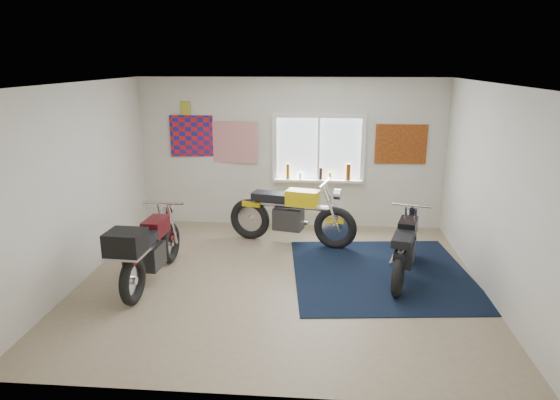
# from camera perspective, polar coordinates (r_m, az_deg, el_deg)

# --- Properties ---
(ground) EXTENTS (5.50, 5.50, 0.00)m
(ground) POSITION_cam_1_polar(r_m,az_deg,el_deg) (7.08, -0.05, -9.19)
(ground) COLOR #9E896B
(ground) RESTS_ON ground
(room_shell) EXTENTS (5.50, 5.50, 5.50)m
(room_shell) POSITION_cam_1_polar(r_m,az_deg,el_deg) (6.56, -0.06, 3.91)
(room_shell) COLOR white
(room_shell) RESTS_ON ground
(navy_rug) EXTENTS (2.74, 2.83, 0.01)m
(navy_rug) POSITION_cam_1_polar(r_m,az_deg,el_deg) (7.45, 11.46, -8.19)
(navy_rug) COLOR black
(navy_rug) RESTS_ON ground
(window_assembly) EXTENTS (1.66, 0.17, 1.26)m
(window_assembly) POSITION_cam_1_polar(r_m,az_deg,el_deg) (9.02, 4.42, 5.35)
(window_assembly) COLOR white
(window_assembly) RESTS_ON room_shell
(oil_bottles) EXTENTS (1.16, 0.09, 0.30)m
(oil_bottles) POSITION_cam_1_polar(r_m,az_deg,el_deg) (9.02, 5.00, 3.13)
(oil_bottles) COLOR #8B5514
(oil_bottles) RESTS_ON window_assembly
(flag_display) EXTENTS (1.60, 0.10, 1.17)m
(flag_display) POSITION_cam_1_polar(r_m,az_deg,el_deg) (9.25, -10.77, 10.27)
(flag_display) COLOR red
(flag_display) RESTS_ON room_shell
(triumph_poster) EXTENTS (0.90, 0.03, 0.70)m
(triumph_poster) POSITION_cam_1_polar(r_m,az_deg,el_deg) (9.11, 13.65, 6.22)
(triumph_poster) COLOR #A54C14
(triumph_poster) RESTS_ON room_shell
(yellow_triumph) EXTENTS (2.18, 0.78, 1.11)m
(yellow_triumph) POSITION_cam_1_polar(r_m,az_deg,el_deg) (8.30, 1.25, -1.78)
(yellow_triumph) COLOR black
(yellow_triumph) RESTS_ON ground
(black_chrome_bike) EXTENTS (0.72, 1.81, 0.95)m
(black_chrome_bike) POSITION_cam_1_polar(r_m,az_deg,el_deg) (7.25, 14.08, -5.51)
(black_chrome_bike) COLOR black
(black_chrome_bike) RESTS_ON navy_rug
(maroon_tourer) EXTENTS (0.60, 1.99, 1.01)m
(maroon_tourer) POSITION_cam_1_polar(r_m,az_deg,el_deg) (6.97, -14.92, -5.51)
(maroon_tourer) COLOR black
(maroon_tourer) RESTS_ON ground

